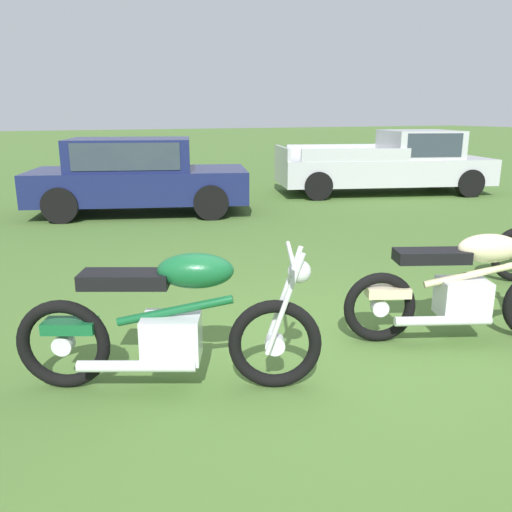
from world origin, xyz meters
TOP-DOWN VIEW (x-y plane):
  - ground_plane at (0.00, 0.00)m, footprint 120.00×120.00m
  - motorcycle_green at (-1.25, -0.18)m, footprint 1.98×1.13m
  - motorcycle_cream at (1.23, -0.41)m, footprint 1.88×1.01m
  - car_navy at (0.02, 6.71)m, footprint 4.39×2.89m
  - pickup_truck_silver at (6.25, 6.83)m, footprint 5.31×3.19m

SIDE VIEW (x-z plane):
  - ground_plane at x=0.00m, z-range 0.00..0.00m
  - motorcycle_cream at x=1.23m, z-range -0.03..0.99m
  - motorcycle_green at x=-1.25m, z-range -0.02..1.00m
  - pickup_truck_silver at x=6.25m, z-range 0.01..1.50m
  - car_navy at x=0.02m, z-range 0.08..1.51m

